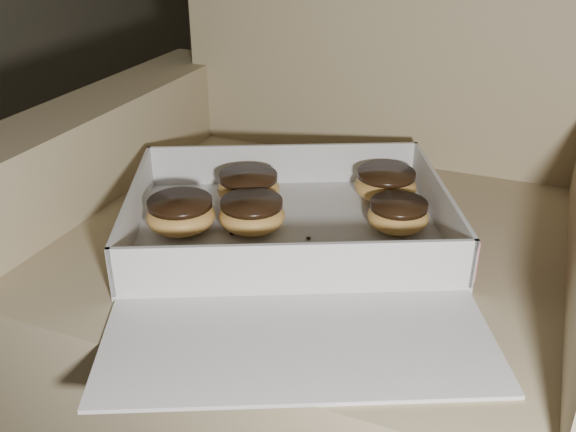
# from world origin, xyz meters

# --- Properties ---
(armchair) EXTENTS (0.93, 0.79, 0.98)m
(armchair) POSITION_xyz_m (-0.47, 0.08, 0.31)
(armchair) COLOR #9B8763
(armchair) RESTS_ON floor
(bakery_box) EXTENTS (0.62, 0.66, 0.08)m
(bakery_box) POSITION_xyz_m (-0.48, -0.06, 0.45)
(bakery_box) COLOR silver
(bakery_box) RESTS_ON armchair
(donut_a) EXTENTS (0.10, 0.10, 0.05)m
(donut_a) POSITION_xyz_m (-0.40, 0.13, 0.47)
(donut_a) COLOR #EAB851
(donut_a) RESTS_ON bakery_box
(donut_b) EXTENTS (0.10, 0.10, 0.05)m
(donut_b) POSITION_xyz_m (-0.55, -0.04, 0.47)
(donut_b) COLOR #EAB851
(donut_b) RESTS_ON bakery_box
(donut_c) EXTENTS (0.09, 0.09, 0.04)m
(donut_c) POSITION_xyz_m (-0.36, 0.04, 0.47)
(donut_c) COLOR #EAB851
(donut_c) RESTS_ON bakery_box
(donut_d) EXTENTS (0.10, 0.10, 0.05)m
(donut_d) POSITION_xyz_m (-0.65, -0.09, 0.47)
(donut_d) COLOR #EAB851
(donut_d) RESTS_ON bakery_box
(donut_e) EXTENTS (0.10, 0.10, 0.05)m
(donut_e) POSITION_xyz_m (-0.60, 0.04, 0.47)
(donut_e) COLOR #EAB851
(donut_e) RESTS_ON bakery_box
(crumb_a) EXTENTS (0.01, 0.01, 0.00)m
(crumb_a) POSITION_xyz_m (-0.57, -0.07, 0.45)
(crumb_a) COLOR black
(crumb_a) RESTS_ON bakery_box
(crumb_b) EXTENTS (0.01, 0.01, 0.00)m
(crumb_b) POSITION_xyz_m (-0.39, -0.09, 0.45)
(crumb_b) COLOR black
(crumb_b) RESTS_ON bakery_box
(crumb_c) EXTENTS (0.01, 0.01, 0.00)m
(crumb_c) POSITION_xyz_m (-0.28, -0.06, 0.45)
(crumb_c) COLOR black
(crumb_c) RESTS_ON bakery_box
(crumb_d) EXTENTS (0.01, 0.01, 0.00)m
(crumb_d) POSITION_xyz_m (-0.47, -0.04, 0.45)
(crumb_d) COLOR black
(crumb_d) RESTS_ON bakery_box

